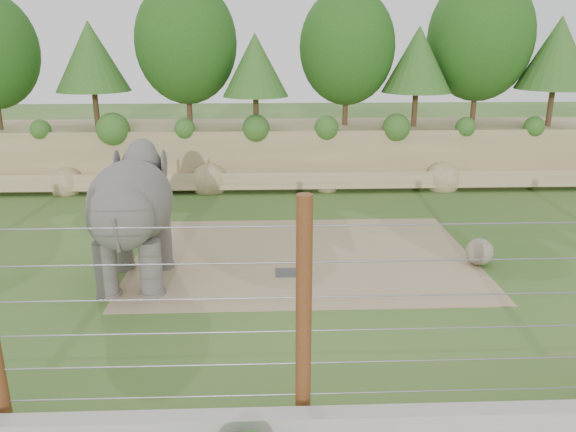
{
  "coord_description": "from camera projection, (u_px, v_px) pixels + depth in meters",
  "views": [
    {
      "loc": [
        -0.57,
        -12.61,
        6.23
      ],
      "look_at": [
        0.0,
        2.0,
        1.6
      ],
      "focal_mm": 35.0,
      "sensor_mm": 36.0,
      "label": 1
    }
  ],
  "objects": [
    {
      "name": "ground",
      "position": [
        291.0,
        302.0,
        13.91
      ],
      "size": [
        90.0,
        90.0,
        0.0
      ],
      "primitive_type": "plane",
      "color": "#365E23",
      "rests_on": "ground"
    },
    {
      "name": "back_embankment",
      "position": [
        292.0,
        92.0,
        24.81
      ],
      "size": [
        30.0,
        5.52,
        8.77
      ],
      "color": "#897855",
      "rests_on": "ground"
    },
    {
      "name": "dirt_patch",
      "position": [
        303.0,
        256.0,
        16.79
      ],
      "size": [
        10.0,
        7.0,
        0.02
      ],
      "primitive_type": "cube",
      "color": "tan",
      "rests_on": "ground"
    },
    {
      "name": "drain_grate",
      "position": [
        293.0,
        273.0,
        15.56
      ],
      "size": [
        1.0,
        0.6,
        0.03
      ],
      "primitive_type": "cube",
      "color": "#262628",
      "rests_on": "dirt_patch"
    },
    {
      "name": "elephant",
      "position": [
        132.0,
        220.0,
        14.6
      ],
      "size": [
        1.92,
        4.28,
        3.43
      ],
      "primitive_type": null,
      "rotation": [
        0.0,
        0.0,
        0.02
      ],
      "color": "#595651",
      "rests_on": "ground"
    },
    {
      "name": "stone_ball",
      "position": [
        480.0,
        252.0,
        16.04
      ],
      "size": [
        0.77,
        0.77,
        0.77
      ],
      "primitive_type": "sphere",
      "color": "gray",
      "rests_on": "dirt_patch"
    },
    {
      "name": "retaining_wall",
      "position": [
        305.0,
        426.0,
        9.07
      ],
      "size": [
        26.0,
        0.35,
        0.5
      ],
      "primitive_type": "cube",
      "color": "#A39F97",
      "rests_on": "ground"
    },
    {
      "name": "barrier_fence",
      "position": [
        304.0,
        314.0,
        9.02
      ],
      "size": [
        20.26,
        0.26,
        4.0
      ],
      "color": "#5F2715",
      "rests_on": "ground"
    }
  ]
}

